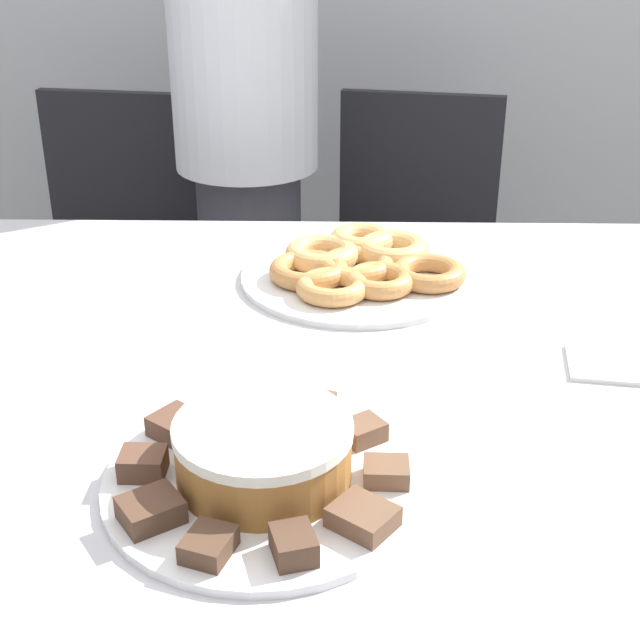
{
  "coord_description": "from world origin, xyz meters",
  "views": [
    {
      "loc": [
        0.06,
        -1.04,
        1.32
      ],
      "look_at": [
        0.03,
        -0.01,
        0.82
      ],
      "focal_mm": 50.0,
      "sensor_mm": 36.0,
      "label": 1
    }
  ],
  "objects_px": {
    "plate_donuts": "(356,277)",
    "napkin": "(615,365)",
    "frosted_cake": "(263,451)",
    "office_chair_left": "(112,291)",
    "office_chair_right": "(408,294)",
    "person_standing": "(247,139)",
    "plate_cake": "(264,481)"
  },
  "relations": [
    {
      "from": "plate_donuts",
      "to": "frosted_cake",
      "type": "height_order",
      "value": "frosted_cake"
    },
    {
      "from": "plate_cake",
      "to": "napkin",
      "type": "relative_size",
      "value": 2.51
    },
    {
      "from": "plate_cake",
      "to": "person_standing",
      "type": "bearing_deg",
      "value": 96.23
    },
    {
      "from": "person_standing",
      "to": "office_chair_right",
      "type": "xyz_separation_m",
      "value": [
        0.38,
        0.09,
        -0.41
      ]
    },
    {
      "from": "frosted_cake",
      "to": "napkin",
      "type": "bearing_deg",
      "value": 31.06
    },
    {
      "from": "office_chair_left",
      "to": "plate_donuts",
      "type": "relative_size",
      "value": 2.39
    },
    {
      "from": "frosted_cake",
      "to": "office_chair_left",
      "type": "bearing_deg",
      "value": 111.14
    },
    {
      "from": "office_chair_right",
      "to": "plate_donuts",
      "type": "bearing_deg",
      "value": -91.11
    },
    {
      "from": "office_chair_left",
      "to": "plate_donuts",
      "type": "distance_m",
      "value": 0.99
    },
    {
      "from": "office_chair_right",
      "to": "frosted_cake",
      "type": "height_order",
      "value": "office_chair_right"
    },
    {
      "from": "office_chair_right",
      "to": "plate_cake",
      "type": "relative_size",
      "value": 2.61
    },
    {
      "from": "napkin",
      "to": "plate_donuts",
      "type": "bearing_deg",
      "value": 139.83
    },
    {
      "from": "office_chair_left",
      "to": "plate_cake",
      "type": "distance_m",
      "value": 1.39
    },
    {
      "from": "frosted_cake",
      "to": "napkin",
      "type": "xyz_separation_m",
      "value": [
        0.44,
        0.26,
        -0.04
      ]
    },
    {
      "from": "office_chair_right",
      "to": "plate_cake",
      "type": "distance_m",
      "value": 1.33
    },
    {
      "from": "person_standing",
      "to": "frosted_cake",
      "type": "relative_size",
      "value": 8.43
    },
    {
      "from": "person_standing",
      "to": "frosted_cake",
      "type": "bearing_deg",
      "value": -83.77
    },
    {
      "from": "frosted_cake",
      "to": "napkin",
      "type": "relative_size",
      "value": 1.38
    },
    {
      "from": "office_chair_left",
      "to": "napkin",
      "type": "bearing_deg",
      "value": -39.06
    },
    {
      "from": "person_standing",
      "to": "office_chair_left",
      "type": "bearing_deg",
      "value": 166.56
    },
    {
      "from": "person_standing",
      "to": "napkin",
      "type": "distance_m",
      "value": 1.07
    },
    {
      "from": "plate_donuts",
      "to": "napkin",
      "type": "xyz_separation_m",
      "value": [
        0.33,
        -0.28,
        -0.0
      ]
    },
    {
      "from": "plate_cake",
      "to": "plate_donuts",
      "type": "bearing_deg",
      "value": 79.1
    },
    {
      "from": "plate_donuts",
      "to": "office_chair_right",
      "type": "bearing_deg",
      "value": 78.5
    },
    {
      "from": "person_standing",
      "to": "frosted_cake",
      "type": "xyz_separation_m",
      "value": [
        0.13,
        -1.17,
        -0.02
      ]
    },
    {
      "from": "plate_donuts",
      "to": "napkin",
      "type": "height_order",
      "value": "plate_donuts"
    },
    {
      "from": "napkin",
      "to": "office_chair_right",
      "type": "bearing_deg",
      "value": 100.59
    },
    {
      "from": "napkin",
      "to": "frosted_cake",
      "type": "bearing_deg",
      "value": -148.94
    },
    {
      "from": "person_standing",
      "to": "plate_donuts",
      "type": "relative_size",
      "value": 4.24
    },
    {
      "from": "office_chair_left",
      "to": "office_chair_right",
      "type": "distance_m",
      "value": 0.74
    },
    {
      "from": "plate_cake",
      "to": "napkin",
      "type": "height_order",
      "value": "plate_cake"
    },
    {
      "from": "person_standing",
      "to": "plate_cake",
      "type": "xyz_separation_m",
      "value": [
        0.13,
        -1.17,
        -0.06
      ]
    }
  ]
}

